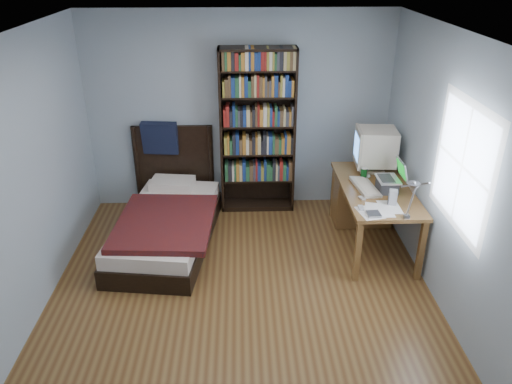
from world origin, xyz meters
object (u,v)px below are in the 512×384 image
keyboard (365,187)px  bookshelf (258,132)px  speaker (393,197)px  desk (365,196)px  desk_lamp (413,191)px  soda_can (364,174)px  bed (167,220)px  laptop (389,182)px  crt_monitor (375,147)px

keyboard → bookshelf: bearing=131.8°
speaker → bookshelf: bookshelf is taller
desk → desk_lamp: 1.66m
soda_can → bed: 2.33m
keyboard → bed: bearing=167.7°
bookshelf → laptop: bearing=-37.9°
laptop → bed: size_ratio=0.17×
keyboard → bed: 2.30m
desk → desk_lamp: bearing=-89.8°
speaker → soda_can: (-0.15, 0.64, -0.02)m
laptop → bed: bearing=173.5°
desk_lamp → crt_monitor: bearing=87.6°
desk_lamp → soda_can: bearing=94.3°
crt_monitor → laptop: 0.60m
crt_monitor → speaker: size_ratio=3.20×
laptop → bookshelf: bookshelf is taller
desk → speaker: (0.06, -0.82, 0.40)m
bookshelf → speaker: bearing=-46.2°
desk → laptop: (0.11, -0.51, 0.42)m
speaker → soda_can: bearing=117.9°
crt_monitor → bed: size_ratio=0.25×
desk → bookshelf: size_ratio=0.72×
desk → keyboard: bearing=-106.8°
speaker → soda_can: 0.66m
bookshelf → bed: 1.56m
laptop → keyboard: size_ratio=0.71×
crt_monitor → soda_can: (-0.16, -0.24, -0.23)m
desk_lamp → bed: bearing=152.3°
keyboard → bookshelf: 1.55m
desk_lamp → speaker: bearing=85.1°
crt_monitor → speaker: crt_monitor is taller
desk_lamp → bed: desk_lamp is taller
desk_lamp → laptop: bearing=84.0°
desk → soda_can: 0.43m
desk → bed: (-2.36, -0.23, -0.15)m
desk_lamp → bed: 2.83m
crt_monitor → keyboard: 0.60m
laptop → soda_can: size_ratio=2.79×
speaker → soda_can: size_ratio=1.25×
soda_can → bookshelf: 1.43m
soda_can → bookshelf: bearing=147.6°
desk → speaker: bearing=-85.9°
desk → speaker: size_ratio=9.21×
speaker → bed: bearing=-179.2°
bed → keyboard: bearing=-5.2°
crt_monitor → bed: (-2.43, -0.29, -0.77)m
crt_monitor → bookshelf: size_ratio=0.25×
bed → laptop: bearing=-6.5°
soda_can → laptop: bearing=-58.7°
desk_lamp → keyboard: size_ratio=1.14×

